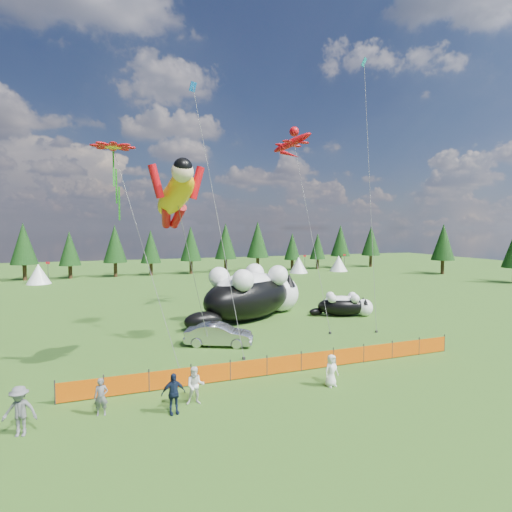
{
  "coord_description": "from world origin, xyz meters",
  "views": [
    {
      "loc": [
        -8.57,
        -22.0,
        7.74
      ],
      "look_at": [
        0.96,
        4.0,
        5.8
      ],
      "focal_mm": 28.0,
      "sensor_mm": 36.0,
      "label": 1
    }
  ],
  "objects": [
    {
      "name": "ground",
      "position": [
        0.0,
        0.0,
        0.0
      ],
      "size": [
        160.0,
        160.0,
        0.0
      ],
      "primitive_type": "plane",
      "color": "#0F3C0B",
      "rests_on": "ground"
    },
    {
      "name": "safety_fence",
      "position": [
        0.0,
        -3.0,
        0.5
      ],
      "size": [
        22.06,
        0.06,
        1.1
      ],
      "color": "#262626",
      "rests_on": "ground"
    },
    {
      "name": "tree_line",
      "position": [
        0.0,
        45.0,
        4.0
      ],
      "size": [
        90.0,
        4.0,
        8.0
      ],
      "primitive_type": null,
      "color": "black",
      "rests_on": "ground"
    },
    {
      "name": "festival_tents",
      "position": [
        11.0,
        40.0,
        1.4
      ],
      "size": [
        50.0,
        3.2,
        2.8
      ],
      "primitive_type": null,
      "color": "white",
      "rests_on": "ground"
    },
    {
      "name": "cat_large",
      "position": [
        2.82,
        9.9,
        2.16
      ],
      "size": [
        11.61,
        8.33,
        4.54
      ],
      "rotation": [
        0.0,
        0.0,
        0.49
      ],
      "color": "black",
      "rests_on": "ground"
    },
    {
      "name": "cat_small",
      "position": [
        10.75,
        7.99,
        0.97
      ],
      "size": [
        5.37,
        3.47,
        2.04
      ],
      "rotation": [
        0.0,
        0.0,
        -0.4
      ],
      "color": "black",
      "rests_on": "ground"
    },
    {
      "name": "car",
      "position": [
        -1.97,
        3.11,
        0.73
      ],
      "size": [
        4.68,
        3.28,
        1.46
      ],
      "primitive_type": "imported",
      "rotation": [
        0.0,
        0.0,
        1.13
      ],
      "color": "#B5B4B9",
      "rests_on": "ground"
    },
    {
      "name": "spectator_a",
      "position": [
        -9.07,
        -4.74,
        0.77
      ],
      "size": [
        0.61,
        0.45,
        1.54
      ],
      "primitive_type": "imported",
      "rotation": [
        0.0,
        0.0,
        -0.16
      ],
      "color": "slate",
      "rests_on": "ground"
    },
    {
      "name": "spectator_b",
      "position": [
        -5.2,
        -5.06,
        0.84
      ],
      "size": [
        0.89,
        0.63,
        1.67
      ],
      "primitive_type": "imported",
      "rotation": [
        0.0,
        0.0,
        -0.2
      ],
      "color": "white",
      "rests_on": "ground"
    },
    {
      "name": "spectator_c",
      "position": [
        -6.25,
        -5.65,
        0.86
      ],
      "size": [
        1.04,
        0.59,
        1.72
      ],
      "primitive_type": "imported",
      "rotation": [
        0.0,
        0.0,
        0.07
      ],
      "color": "#15203A",
      "rests_on": "ground"
    },
    {
      "name": "spectator_d",
      "position": [
        -11.88,
        -5.47,
        0.95
      ],
      "size": [
        1.33,
        0.87,
        1.9
      ],
      "primitive_type": "imported",
      "rotation": [
        0.0,
        0.0,
        -0.2
      ],
      "color": "slate",
      "rests_on": "ground"
    },
    {
      "name": "spectator_e",
      "position": [
        1.45,
        -5.38,
        0.79
      ],
      "size": [
        0.85,
        0.63,
        1.58
      ],
      "primitive_type": "imported",
      "rotation": [
        0.0,
        0.0,
        0.18
      ],
      "color": "white",
      "rests_on": "ground"
    },
    {
      "name": "superhero_kite",
      "position": [
        -5.17,
        0.1,
        9.5
      ],
      "size": [
        5.25,
        5.66,
        11.85
      ],
      "color": "#FFAD0D",
      "rests_on": "ground"
    },
    {
      "name": "gecko_kite",
      "position": [
        8.1,
        13.38,
        15.94
      ],
      "size": [
        6.09,
        13.46,
        18.92
      ],
      "color": "red",
      "rests_on": "ground"
    },
    {
      "name": "flower_kite",
      "position": [
        -8.26,
        3.56,
        12.42
      ],
      "size": [
        4.49,
        7.96,
        14.29
      ],
      "color": "red",
      "rests_on": "ground"
    },
    {
      "name": "diamond_kite_a",
      "position": [
        -2.54,
        6.99,
        16.71
      ],
      "size": [
        1.85,
        8.04,
        19.49
      ],
      "color": "blue",
      "rests_on": "ground"
    },
    {
      "name": "diamond_kite_b",
      "position": [
        12.99,
        8.78,
        20.97
      ],
      "size": [
        3.92,
        7.46,
        23.84
      ],
      "color": "#0EA3A9",
      "rests_on": "ground"
    }
  ]
}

